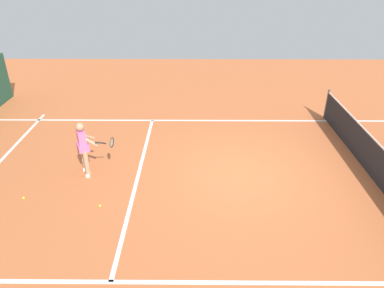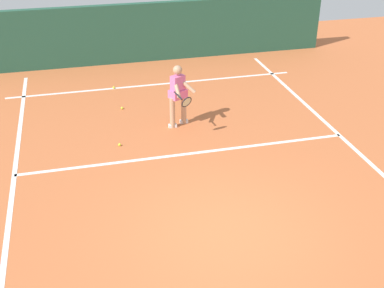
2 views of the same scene
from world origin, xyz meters
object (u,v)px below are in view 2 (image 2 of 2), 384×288
object	(u,v)px
tennis_ball_near	(114,88)
tennis_ball_mid	(120,145)
tennis_ball_far	(122,108)
tennis_player	(178,94)

from	to	relation	value
tennis_ball_near	tennis_ball_mid	distance (m)	3.50
tennis_ball_near	tennis_ball_far	size ratio (longest dim) A/B	1.00
tennis_ball_mid	tennis_ball_far	bearing A→B (deg)	-98.56
tennis_ball_mid	tennis_ball_far	distance (m)	2.03
tennis_player	tennis_ball_mid	size ratio (longest dim) A/B	23.48
tennis_player	tennis_ball_far	world-z (taller)	tennis_player
tennis_ball_near	tennis_ball_mid	bearing A→B (deg)	86.01
tennis_player	tennis_ball_mid	distance (m)	1.88
tennis_player	tennis_ball_far	distance (m)	1.98
tennis_ball_mid	tennis_ball_far	xyz separation A→B (m)	(-0.30, -2.01, 0.00)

